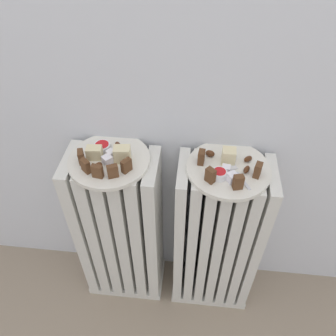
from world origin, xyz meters
The scene contains 28 objects.
radiator_left centered at (-0.17, 0.28, 0.33)m, with size 0.29×0.17×0.67m.
radiator_right centered at (0.17, 0.28, 0.33)m, with size 0.29×0.17×0.67m.
plate_left centered at (-0.17, 0.28, 0.67)m, with size 0.23×0.23×0.01m, color silver.
plate_right centered at (0.17, 0.28, 0.67)m, with size 0.23×0.23×0.01m, color silver.
dark_cake_slice_left_0 centered at (-0.24, 0.26, 0.70)m, with size 0.03×0.01×0.04m, color #56351E.
dark_cake_slice_left_1 centered at (-0.21, 0.22, 0.70)m, with size 0.03×0.01×0.04m, color #56351E.
dark_cake_slice_left_2 centered at (-0.18, 0.21, 0.70)m, with size 0.03×0.01×0.04m, color #56351E.
dark_cake_slice_left_3 centered at (-0.14, 0.21, 0.70)m, with size 0.03×0.01×0.04m, color #56351E.
dark_cake_slice_left_4 centered at (-0.11, 0.24, 0.70)m, with size 0.03×0.01×0.04m, color #56351E.
marble_cake_slice_left_0 centered at (-0.20, 0.28, 0.70)m, with size 0.04×0.03×0.04m, color beige.
marble_cake_slice_left_1 centered at (-0.13, 0.28, 0.70)m, with size 0.05×0.03×0.05m, color beige.
turkish_delight_left_0 centered at (-0.16, 0.26, 0.69)m, with size 0.02×0.02×0.02m, color white.
turkish_delight_left_1 centered at (-0.16, 0.29, 0.69)m, with size 0.02×0.02×0.02m, color white.
medjool_date_left_0 centered at (-0.15, 0.33, 0.69)m, with size 0.03×0.02×0.02m, color #4C2814.
medjool_date_left_1 centered at (-0.19, 0.24, 0.69)m, with size 0.03×0.02×0.02m, color #4C2814.
jam_bowl_left centered at (-0.19, 0.32, 0.69)m, with size 0.05×0.05×0.02m.
dark_cake_slice_right_0 centered at (0.09, 0.29, 0.70)m, with size 0.02×0.02×0.04m, color #56351E.
dark_cake_slice_right_1 centered at (0.12, 0.22, 0.70)m, with size 0.02×0.02×0.04m, color #56351E.
dark_cake_slice_right_2 centered at (0.19, 0.21, 0.70)m, with size 0.02×0.02×0.04m, color #56351E.
dark_cake_slice_right_3 centered at (0.24, 0.25, 0.70)m, with size 0.02×0.02×0.04m, color #56351E.
marble_cake_slice_right_0 centered at (0.16, 0.30, 0.70)m, with size 0.04×0.03×0.04m, color beige.
turkish_delight_right_0 centered at (0.16, 0.26, 0.69)m, with size 0.02×0.02×0.02m, color white.
turkish_delight_right_1 centered at (0.17, 0.23, 0.69)m, with size 0.02×0.02×0.02m, color white.
medjool_date_right_0 centered at (0.21, 0.27, 0.69)m, with size 0.03×0.01×0.02m, color #4C2814.
medjool_date_right_1 centered at (0.22, 0.31, 0.69)m, with size 0.03×0.01×0.02m, color #4C2814.
medjool_date_right_2 centered at (0.11, 0.32, 0.69)m, with size 0.03×0.02×0.02m, color #4C2814.
jam_bowl_right centered at (0.14, 0.24, 0.69)m, with size 0.04×0.04×0.02m.
fork centered at (0.19, 0.25, 0.68)m, with size 0.06×0.10×0.00m.
Camera 1 is at (0.07, -0.40, 1.32)m, focal length 36.39 mm.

